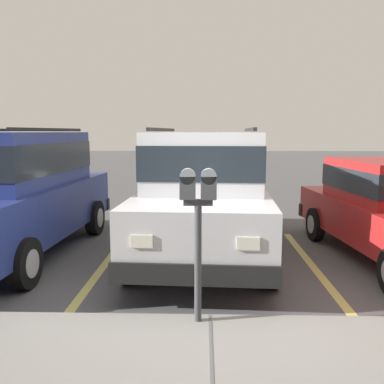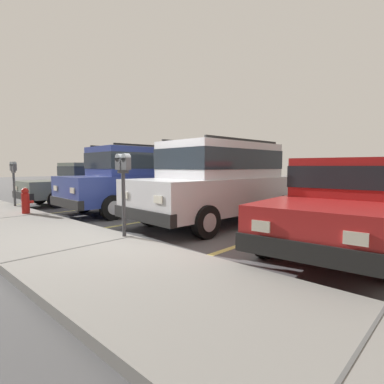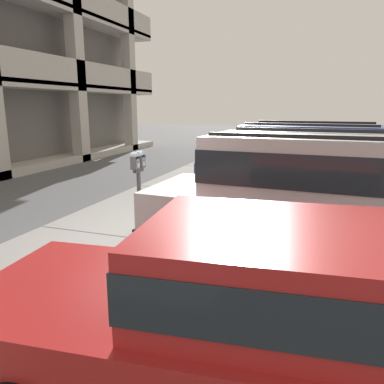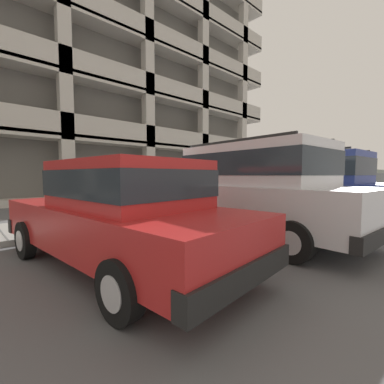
{
  "view_description": "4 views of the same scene",
  "coord_description": "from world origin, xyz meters",
  "px_view_note": "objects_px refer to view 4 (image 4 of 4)",
  "views": [
    {
      "loc": [
        0.07,
        4.37,
        1.98
      ],
      "look_at": [
        0.22,
        -1.14,
        1.2
      ],
      "focal_mm": 40.0,
      "sensor_mm": 36.0,
      "label": 1
    },
    {
      "loc": [
        -4.51,
        3.46,
        1.41
      ],
      "look_at": [
        -0.15,
        -1.19,
        0.86
      ],
      "focal_mm": 28.0,
      "sensor_mm": 36.0,
      "label": 2
    },
    {
      "loc": [
        -5.52,
        -2.6,
        2.38
      ],
      "look_at": [
        0.29,
        -0.56,
        0.96
      ],
      "focal_mm": 35.0,
      "sensor_mm": 36.0,
      "label": 3
    },
    {
      "loc": [
        -4.67,
        -5.6,
        1.34
      ],
      "look_at": [
        -0.18,
        -0.73,
        0.91
      ],
      "focal_mm": 24.0,
      "sensor_mm": 36.0,
      "label": 4
    }
  ],
  "objects_px": {
    "silver_suv": "(253,187)",
    "red_sedan": "(121,211)",
    "dark_hatchback": "(309,184)",
    "parking_meter_near": "(175,178)",
    "parking_garage": "(37,74)",
    "parking_meter_far": "(280,178)",
    "blue_coupe": "(342,189)",
    "fire_hydrant": "(250,196)"
  },
  "relations": [
    {
      "from": "silver_suv",
      "to": "dark_hatchback",
      "type": "xyz_separation_m",
      "value": [
        3.11,
        0.13,
        0.0
      ]
    },
    {
      "from": "silver_suv",
      "to": "dark_hatchback",
      "type": "distance_m",
      "value": 3.12
    },
    {
      "from": "dark_hatchback",
      "to": "parking_garage",
      "type": "xyz_separation_m",
      "value": [
        -3.9,
        14.93,
        6.45
      ]
    },
    {
      "from": "red_sedan",
      "to": "parking_meter_near",
      "type": "relative_size",
      "value": 3.05
    },
    {
      "from": "silver_suv",
      "to": "blue_coupe",
      "type": "distance_m",
      "value": 6.42
    },
    {
      "from": "silver_suv",
      "to": "red_sedan",
      "type": "relative_size",
      "value": 1.05
    },
    {
      "from": "fire_hydrant",
      "to": "parking_garage",
      "type": "bearing_deg",
      "value": 113.15
    },
    {
      "from": "red_sedan",
      "to": "parking_meter_far",
      "type": "xyz_separation_m",
      "value": [
        9.25,
        2.52,
        0.37
      ]
    },
    {
      "from": "dark_hatchback",
      "to": "blue_coupe",
      "type": "bearing_deg",
      "value": 4.6
    },
    {
      "from": "silver_suv",
      "to": "parking_meter_near",
      "type": "relative_size",
      "value": 3.21
    },
    {
      "from": "silver_suv",
      "to": "parking_meter_near",
      "type": "distance_m",
      "value": 2.79
    },
    {
      "from": "red_sedan",
      "to": "parking_garage",
      "type": "bearing_deg",
      "value": 76.17
    },
    {
      "from": "dark_hatchback",
      "to": "fire_hydrant",
      "type": "distance_m",
      "value": 3.26
    },
    {
      "from": "red_sedan",
      "to": "parking_meter_far",
      "type": "height_order",
      "value": "parking_meter_far"
    },
    {
      "from": "parking_meter_far",
      "to": "fire_hydrant",
      "type": "height_order",
      "value": "parking_meter_far"
    },
    {
      "from": "parking_meter_far",
      "to": "parking_garage",
      "type": "bearing_deg",
      "value": 119.94
    },
    {
      "from": "red_sedan",
      "to": "parking_meter_far",
      "type": "bearing_deg",
      "value": 9.8
    },
    {
      "from": "silver_suv",
      "to": "red_sedan",
      "type": "bearing_deg",
      "value": 178.01
    },
    {
      "from": "blue_coupe",
      "to": "parking_meter_far",
      "type": "xyz_separation_m",
      "value": [
        -0.11,
        2.56,
        0.37
      ]
    },
    {
      "from": "dark_hatchback",
      "to": "parking_garage",
      "type": "bearing_deg",
      "value": 107.62
    },
    {
      "from": "parking_meter_near",
      "to": "parking_garage",
      "type": "relative_size",
      "value": 0.05
    },
    {
      "from": "silver_suv",
      "to": "parking_meter_far",
      "type": "relative_size",
      "value": 3.39
    },
    {
      "from": "parking_meter_far",
      "to": "parking_garage",
      "type": "height_order",
      "value": "parking_garage"
    },
    {
      "from": "parking_garage",
      "to": "fire_hydrant",
      "type": "bearing_deg",
      "value": -66.85
    },
    {
      "from": "red_sedan",
      "to": "dark_hatchback",
      "type": "bearing_deg",
      "value": -6.67
    },
    {
      "from": "red_sedan",
      "to": "silver_suv",
      "type": "bearing_deg",
      "value": -10.46
    },
    {
      "from": "red_sedan",
      "to": "fire_hydrant",
      "type": "relative_size",
      "value": 6.61
    },
    {
      "from": "red_sedan",
      "to": "blue_coupe",
      "type": "height_order",
      "value": "same"
    },
    {
      "from": "blue_coupe",
      "to": "parking_garage",
      "type": "distance_m",
      "value": 17.81
    },
    {
      "from": "silver_suv",
      "to": "blue_coupe",
      "type": "relative_size",
      "value": 1.08
    },
    {
      "from": "red_sedan",
      "to": "parking_meter_near",
      "type": "distance_m",
      "value": 3.98
    },
    {
      "from": "parking_garage",
      "to": "red_sedan",
      "type": "bearing_deg",
      "value": -98.37
    },
    {
      "from": "blue_coupe",
      "to": "fire_hydrant",
      "type": "relative_size",
      "value": 6.45
    },
    {
      "from": "blue_coupe",
      "to": "parking_meter_far",
      "type": "height_order",
      "value": "parking_meter_far"
    },
    {
      "from": "red_sedan",
      "to": "dark_hatchback",
      "type": "height_order",
      "value": "dark_hatchback"
    },
    {
      "from": "parking_meter_far",
      "to": "fire_hydrant",
      "type": "bearing_deg",
      "value": 171.29
    },
    {
      "from": "silver_suv",
      "to": "parking_garage",
      "type": "bearing_deg",
      "value": 95.99
    },
    {
      "from": "dark_hatchback",
      "to": "red_sedan",
      "type": "bearing_deg",
      "value": -178.21
    },
    {
      "from": "parking_meter_near",
      "to": "parking_garage",
      "type": "height_order",
      "value": "parking_garage"
    },
    {
      "from": "dark_hatchback",
      "to": "parking_meter_near",
      "type": "bearing_deg",
      "value": 141.78
    },
    {
      "from": "blue_coupe",
      "to": "parking_garage",
      "type": "xyz_separation_m",
      "value": [
        -7.19,
        14.84,
        6.71
      ]
    },
    {
      "from": "silver_suv",
      "to": "fire_hydrant",
      "type": "relative_size",
      "value": 6.96
    }
  ]
}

